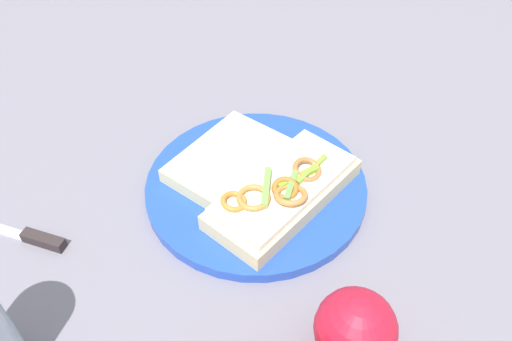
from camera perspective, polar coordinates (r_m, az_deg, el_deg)
ground_plane at (r=0.63m, az=0.00°, el=-2.15°), size 2.00×2.00×0.00m
plate at (r=0.63m, az=0.00°, el=-1.73°), size 0.26×0.26×0.01m
sandwich at (r=0.59m, az=3.02°, el=-2.25°), size 0.20×0.17×0.04m
bread_slice_side at (r=0.64m, az=-2.86°, el=1.06°), size 0.17×0.17×0.02m
apple_2 at (r=0.49m, az=10.79°, el=-16.61°), size 0.08×0.08×0.07m
knife at (r=0.63m, az=-23.21°, el=-6.69°), size 0.10×0.08×0.01m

